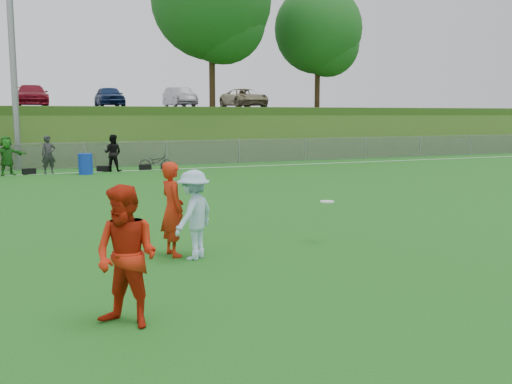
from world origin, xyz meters
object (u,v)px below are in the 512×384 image
player_blue (194,215)px  recycling_bin (85,164)px  bicycle (156,161)px  player_red_center (126,257)px  frisbee (327,202)px  player_red_left (172,209)px

player_blue → recycling_bin: size_ratio=1.78×
recycling_bin → bicycle: (3.30, 0.80, -0.05)m
player_red_center → frisbee: 5.51m
player_red_center → bicycle: (4.84, 19.77, -0.48)m
player_red_center → player_blue: 3.37m
player_red_left → player_blue: 0.48m
frisbee → bicycle: bearing=89.1°
player_red_center → bicycle: bearing=120.9°
frisbee → bicycle: frisbee is taller
frisbee → player_red_left: bearing=176.6°
player_red_left → frisbee: 3.16m
player_red_left → bicycle: 16.85m
player_blue → recycling_bin: (-0.17, 16.06, -0.36)m
bicycle → player_red_center: bearing=-179.3°
player_red_center → recycling_bin: player_red_center is taller
player_red_center → player_red_left: bearing=111.2°
player_red_center → recycling_bin: size_ratio=1.94×
frisbee → recycling_bin: bearing=100.8°
player_blue → bicycle: (3.13, 16.86, -0.41)m
frisbee → recycling_bin: 16.17m
player_red_left → frisbee: player_red_left is taller
frisbee → bicycle: size_ratio=0.19×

